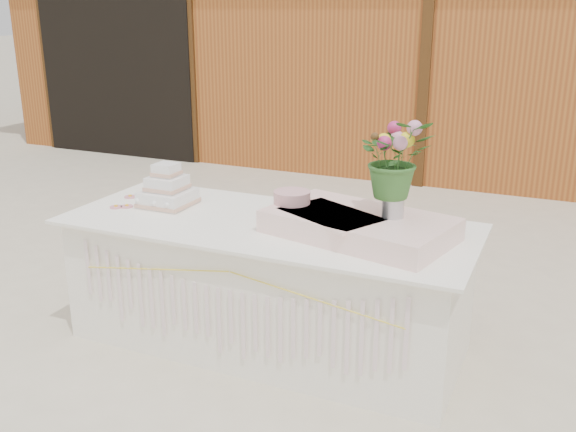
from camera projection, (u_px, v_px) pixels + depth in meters
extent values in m
plane|color=beige|center=(268.00, 341.00, 3.94)|extent=(80.00, 80.00, 0.00)
cube|color=#A05921|center=(458.00, 44.00, 8.70)|extent=(12.00, 4.00, 3.00)
cube|color=black|center=(116.00, 75.00, 8.69)|extent=(2.40, 0.08, 2.20)
cube|color=white|center=(268.00, 285.00, 3.83)|extent=(2.28, 0.88, 0.75)
cube|color=white|center=(267.00, 224.00, 3.71)|extent=(2.40, 1.00, 0.02)
cube|color=white|center=(168.00, 198.00, 4.01)|extent=(0.29, 0.29, 0.10)
cube|color=#DDA78B|center=(168.00, 202.00, 4.02)|extent=(0.30, 0.30, 0.02)
cube|color=white|center=(167.00, 183.00, 3.98)|extent=(0.21, 0.21, 0.09)
cube|color=#DDA78B|center=(167.00, 187.00, 3.99)|extent=(0.22, 0.22, 0.02)
cube|color=white|center=(166.00, 170.00, 3.96)|extent=(0.14, 0.14, 0.08)
cube|color=#DDA78B|center=(166.00, 173.00, 3.96)|extent=(0.15, 0.15, 0.02)
cylinder|color=white|center=(292.00, 222.00, 3.69)|extent=(0.23, 0.23, 0.01)
cylinder|color=white|center=(292.00, 217.00, 3.68)|extent=(0.07, 0.07, 0.04)
cylinder|color=white|center=(292.00, 213.00, 3.67)|extent=(0.27, 0.27, 0.01)
cylinder|color=#C58E91|center=(292.00, 202.00, 3.65)|extent=(0.21, 0.21, 0.12)
cube|color=#FFD3CD|center=(359.00, 225.00, 3.46)|extent=(1.08, 0.77, 0.12)
cylinder|color=silver|center=(393.00, 203.00, 3.38)|extent=(0.12, 0.12, 0.16)
imported|color=#316327|center=(396.00, 149.00, 3.29)|extent=(0.49, 0.46, 0.42)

